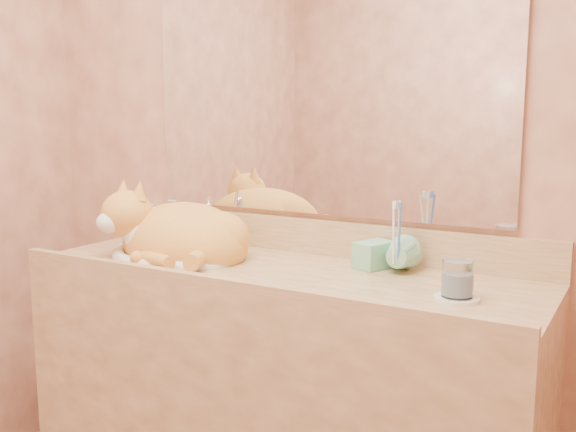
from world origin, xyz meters
The scene contains 12 objects.
wall_back centered at (0.00, 1.00, 1.25)m, with size 2.40×0.02×2.50m, color #9C5E46.
vanity_counter centered at (0.00, 0.72, 0.42)m, with size 1.60×0.55×0.85m, color #9B7145, non-canonical shape.
mirror centered at (0.00, 0.99, 1.39)m, with size 1.30×0.02×0.80m, color white.
sink_basin centered at (-0.38, 0.70, 0.92)m, with size 0.45×0.38×0.14m, color white, non-canonical shape.
faucet centered at (-0.38, 0.88, 0.94)m, with size 0.04×0.12×0.17m, color silver, non-canonical shape.
cat centered at (-0.39, 0.71, 0.93)m, with size 0.47×0.39×0.26m, color orange, non-canonical shape.
soap_dispenser centered at (0.22, 0.84, 0.94)m, with size 0.08×0.08×0.18m, color #7DC89E.
toothbrush_cup centered at (0.34, 0.83, 0.90)m, with size 0.11×0.11×0.10m, color #7DC89E.
toothbrushes centered at (0.34, 0.83, 0.98)m, with size 0.04×0.04×0.23m, color white, non-canonical shape.
saucer centered at (0.57, 0.67, 0.85)m, with size 0.12×0.12×0.01m, color white.
water_glass centered at (0.57, 0.67, 0.91)m, with size 0.08×0.08×0.10m, color silver.
lotion_bottle centered at (-0.70, 0.91, 0.92)m, with size 0.05×0.05×0.13m, color white.
Camera 1 is at (0.99, -0.92, 1.32)m, focal length 40.00 mm.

